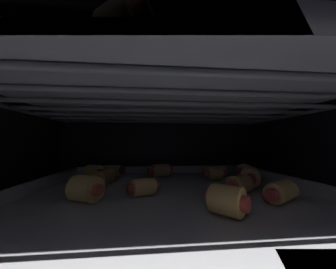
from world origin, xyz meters
The scene contains 32 objects.
ground_plane centered at (0.00, 0.00, -0.60)cm, with size 57.22×48.01×1.20cm, color black.
oven_wall_back centered at (0.00, 23.41, 18.58)cm, with size 57.22×1.20×37.16cm, color black.
oven_wall_right centered at (28.01, 0.00, 18.58)cm, with size 1.20×45.61×37.16cm, color black.
oven_ceiling centered at (0.00, 0.00, 37.76)cm, with size 57.22×48.01×1.20cm, color black.
heating_element centered at (0.00, 0.00, 35.30)cm, with size 43.86×21.29×1.22cm.
oven_rack_lower centered at (0.00, 0.00, 8.76)cm, with size 52.33×44.70×0.76cm.
baking_tray_lower centered at (0.00, 0.00, 9.70)cm, with size 44.07×37.87×2.50cm.
pig_in_blanket_lower_0 centered at (18.98, 13.31, 11.22)cm, with size 4.26×3.99×2.70cm.
pig_in_blanket_lower_1 centered at (-15.09, 11.10, 11.46)cm, with size 4.60×4.16×3.18cm.
pig_in_blanket_lower_2 centered at (-11.76, 6.57, 11.22)cm, with size 3.75×5.31×2.71cm.
pig_in_blanket_lower_3 centered at (13.88, -5.61, 11.21)cm, with size 6.45×4.60×2.68cm.
pig_in_blanket_lower_4 centered at (-1.08, 13.24, 11.35)cm, with size 5.99×4.17×2.97cm.
pig_in_blanket_lower_5 centered at (14.76, 3.20, 11.54)cm, with size 4.87×6.44×3.35cm.
pig_in_blanket_lower_6 centered at (4.97, -9.05, 11.45)cm, with size 4.52×4.53×3.17cm.
pig_in_blanket_lower_7 centered at (-4.28, -1.17, 11.14)cm, with size 4.88×3.67×2.54cm.
pig_in_blanket_lower_8 centered at (10.21, 9.06, 11.15)cm, with size 5.20×2.89×2.57cm.
pig_in_blanket_lower_9 centered at (-11.77, -3.06, 11.56)cm, with size 4.88×4.59×3.40cm.
pig_in_blanket_lower_10 centered at (10.28, -1.56, 11.29)cm, with size 4.65×3.92×2.85cm.
pig_in_blanket_lower_11 centered at (-12.37, 15.61, 11.14)cm, with size 5.99×2.84×2.54cm.
oven_rack_upper centered at (0.00, 0.00, 23.32)cm, with size 52.26×44.70×0.68cm.
baking_tray_upper centered at (0.00, 0.00, 24.26)cm, with size 44.07×37.87×2.12cm.
pig_in_blanket_upper_0 centered at (-11.38, 2.76, 26.12)cm, with size 3.06×5.08×2.85cm.
pig_in_blanket_upper_1 centered at (-5.16, -15.93, 25.96)cm, with size 4.96×4.43×2.54cm.
pig_in_blanket_upper_2 centered at (-0.31, 15.41, 25.94)cm, with size 5.36×3.80×2.50cm.
pig_in_blanket_upper_3 centered at (-1.17, -2.65, 26.21)cm, with size 5.97×3.26×3.04cm.
pig_in_blanket_upper_4 centered at (6.64, 0.89, 26.29)cm, with size 4.32×4.78×3.19cm.
pig_in_blanket_upper_5 centered at (4.52, -3.71, 26.23)cm, with size 5.18×4.09×3.08cm.
pig_in_blanket_upper_7 centered at (7.06, 11.34, 26.16)cm, with size 5.10×4.94×2.93cm.
pig_in_blanket_upper_8 centered at (-5.21, -0.70, 26.14)cm, with size 4.04×5.16×2.89cm.
pig_in_blanket_upper_9 centered at (-6.36, 15.17, 25.91)cm, with size 2.49×5.06×2.45cm.
pig_in_blanket_upper_10 centered at (-11.24, -5.00, 26.22)cm, with size 5.91×3.93×3.06cm.
pig_in_blanket_upper_11 centered at (13.52, 10.09, 25.98)cm, with size 3.44×6.01×2.58cm.
Camera 1 is at (-3.21, -27.81, 17.58)cm, focal length 19.01 mm.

